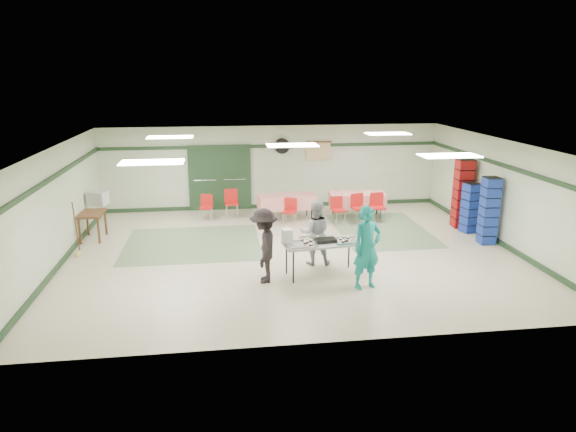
{
  "coord_description": "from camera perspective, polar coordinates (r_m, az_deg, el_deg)",
  "views": [
    {
      "loc": [
        -1.71,
        -12.0,
        4.34
      ],
      "look_at": [
        -0.14,
        -0.3,
        1.03
      ],
      "focal_mm": 32.0,
      "sensor_mm": 36.0,
      "label": 1
    }
  ],
  "objects": [
    {
      "name": "wall_front",
      "position": [
        8.25,
        4.88,
        -5.62
      ],
      "size": [
        11.0,
        0.0,
        11.0
      ],
      "primitive_type": "plane",
      "rotation": [
        -1.57,
        0.0,
        0.0
      ],
      "color": "#B0BCA0",
      "rests_on": "floor"
    },
    {
      "name": "printer_table",
      "position": [
        14.63,
        -20.97,
        -0.02
      ],
      "size": [
        0.63,
        0.95,
        0.74
      ],
      "rotation": [
        0.0,
        0.0,
        -0.03
      ],
      "color": "brown",
      "rests_on": "floor"
    },
    {
      "name": "dining_table_b",
      "position": [
        15.57,
        -0.15,
        1.65
      ],
      "size": [
        1.76,
        0.9,
        0.77
      ],
      "rotation": [
        0.0,
        0.0,
        0.08
      ],
      "color": "red",
      "rests_on": "floor"
    },
    {
      "name": "wall_left",
      "position": [
        12.93,
        -24.44,
        0.88
      ],
      "size": [
        0.0,
        9.0,
        9.0
      ],
      "primitive_type": "plane",
      "rotation": [
        1.57,
        0.0,
        1.57
      ],
      "color": "#B0BCA0",
      "rests_on": "floor"
    },
    {
      "name": "chair_d",
      "position": [
        15.03,
        0.23,
        0.82
      ],
      "size": [
        0.49,
        0.49,
        0.8
      ],
      "rotation": [
        0.0,
        0.0,
        -0.39
      ],
      "color": "red",
      "rests_on": "floor"
    },
    {
      "name": "crate_stack_blue_b",
      "position": [
        14.25,
        21.42,
        0.54
      ],
      "size": [
        0.41,
        0.41,
        1.77
      ],
      "primitive_type": "cube",
      "rotation": [
        0.0,
        0.0,
        -0.06
      ],
      "color": "#192E9A",
      "rests_on": "floor"
    },
    {
      "name": "dining_table_a",
      "position": [
        15.99,
        7.69,
        1.89
      ],
      "size": [
        1.73,
        0.87,
        0.77
      ],
      "rotation": [
        0.0,
        0.0,
        -0.07
      ],
      "color": "red",
      "rests_on": "floor"
    },
    {
      "name": "baseboard_left",
      "position": [
        13.28,
        -23.69,
        -4.5
      ],
      "size": [
        0.06,
        9.0,
        0.12
      ],
      "primitive_type": "cube",
      "rotation": [
        0.0,
        0.0,
        1.57
      ],
      "color": "#1D361F",
      "rests_on": "floor"
    },
    {
      "name": "broom",
      "position": [
        13.46,
        -22.49,
        -1.24
      ],
      "size": [
        0.07,
        0.22,
        1.35
      ],
      "primitive_type": "cylinder",
      "rotation": [
        0.14,
        0.0,
        -0.18
      ],
      "color": "brown",
      "rests_on": "floor"
    },
    {
      "name": "crate_stack_blue_a",
      "position": [
        15.15,
        19.54,
        0.87
      ],
      "size": [
        0.43,
        0.43,
        1.41
      ],
      "primitive_type": "cube",
      "rotation": [
        0.0,
        0.0,
        0.22
      ],
      "color": "#192E9A",
      "rests_on": "floor"
    },
    {
      "name": "floor",
      "position": [
        12.88,
        0.44,
        -4.03
      ],
      "size": [
        11.0,
        11.0,
        0.0
      ],
      "primitive_type": "plane",
      "color": "#C1B69C",
      "rests_on": "ground"
    },
    {
      "name": "wall_back",
      "position": [
        16.86,
        -1.7,
        5.44
      ],
      "size": [
        11.0,
        0.0,
        11.0
      ],
      "primitive_type": "plane",
      "rotation": [
        1.57,
        0.0,
        0.0
      ],
      "color": "#B0BCA0",
      "rests_on": "floor"
    },
    {
      "name": "baseboard_right",
      "position": [
        14.63,
        22.2,
        -2.55
      ],
      "size": [
        0.06,
        9.0,
        0.12
      ],
      "primitive_type": "cube",
      "rotation": [
        0.0,
        0.0,
        1.57
      ],
      "color": "#1D361F",
      "rests_on": "floor"
    },
    {
      "name": "chair_b",
      "position": [
        15.29,
        5.53,
        1.0
      ],
      "size": [
        0.45,
        0.45,
        0.8
      ],
      "rotation": [
        0.0,
        0.0,
        0.22
      ],
      "color": "red",
      "rests_on": "floor"
    },
    {
      "name": "door_frame",
      "position": [
        16.75,
        -7.58,
        4.2
      ],
      "size": [
        2.0,
        0.03,
        2.15
      ],
      "primitive_type": "cube",
      "color": "#1D361F",
      "rests_on": "floor"
    },
    {
      "name": "foam_box_stack",
      "position": [
        11.16,
        -0.1,
        -2.22
      ],
      "size": [
        0.24,
        0.23,
        0.3
      ],
      "primitive_type": "cube",
      "rotation": [
        0.0,
        0.0,
        0.13
      ],
      "color": "white",
      "rests_on": "serving_table"
    },
    {
      "name": "ceiling",
      "position": [
        12.23,
        0.47,
        7.96
      ],
      "size": [
        11.0,
        11.0,
        0.0
      ],
      "primitive_type": "plane",
      "rotation": [
        3.14,
        0.0,
        0.0
      ],
      "color": "silver",
      "rests_on": "wall_back"
    },
    {
      "name": "baking_pan",
      "position": [
        11.26,
        4.19,
        -2.7
      ],
      "size": [
        0.48,
        0.34,
        0.08
      ],
      "primitive_type": "cube",
      "rotation": [
        0.0,
        0.0,
        0.13
      ],
      "color": "black",
      "rests_on": "serving_table"
    },
    {
      "name": "sheet_tray_mid",
      "position": [
        11.37,
        2.97,
        -2.64
      ],
      "size": [
        0.68,
        0.55,
        0.02
      ],
      "primitive_type": "cube",
      "rotation": [
        0.0,
        0.0,
        0.13
      ],
      "color": "silver",
      "rests_on": "serving_table"
    },
    {
      "name": "sheet_tray_right",
      "position": [
        11.33,
        6.59,
        -2.79
      ],
      "size": [
        0.66,
        0.54,
        0.02
      ],
      "primitive_type": "cube",
      "rotation": [
        0.0,
        0.0,
        0.13
      ],
      "color": "silver",
      "rests_on": "serving_table"
    },
    {
      "name": "crate_stack_red",
      "position": [
        15.53,
        18.81,
        2.38
      ],
      "size": [
        0.46,
        0.46,
        1.99
      ],
      "primitive_type": "cube",
      "rotation": [
        0.0,
        0.0,
        -0.06
      ],
      "color": "maroon",
      "rests_on": "floor"
    },
    {
      "name": "double_door_left",
      "position": [
        16.77,
        -9.19,
        4.15
      ],
      "size": [
        0.9,
        0.06,
        2.1
      ],
      "primitive_type": "cube",
      "color": "#939694",
      "rests_on": "floor"
    },
    {
      "name": "sheet_tray_left",
      "position": [
        11.03,
        1.47,
        -3.2
      ],
      "size": [
        0.69,
        0.56,
        0.02
      ],
      "primitive_type": "cube",
      "rotation": [
        0.0,
        0.0,
        0.13
      ],
      "color": "silver",
      "rests_on": "serving_table"
    },
    {
      "name": "green_patch_b",
      "position": [
        14.88,
        10.36,
        -1.54
      ],
      "size": [
        2.5,
        3.5,
        0.01
      ],
      "primitive_type": "cube",
      "color": "slate",
      "rests_on": "floor"
    },
    {
      "name": "chair_a",
      "position": [
        15.44,
        7.82,
        1.23
      ],
      "size": [
        0.48,
        0.48,
        0.87
      ],
      "rotation": [
        0.0,
        0.0,
        0.23
      ],
      "color": "red",
      "rests_on": "floor"
    },
    {
      "name": "volunteer_teal",
      "position": [
        10.65,
        8.77,
        -3.5
      ],
      "size": [
        0.73,
        0.59,
        1.75
      ],
      "primitive_type": "imported",
      "rotation": [
        0.0,
        0.0,
        0.29
      ],
      "color": "teal",
      "rests_on": "floor"
    },
    {
      "name": "chair_loose_b",
      "position": [
        15.74,
        -9.05,
        1.26
      ],
      "size": [
        0.41,
        0.42,
        0.78
      ],
      "rotation": [
        0.0,
        0.0,
        -0.14
      ],
      "color": "red",
      "rests_on": "floor"
    },
    {
      "name": "chair_loose_a",
      "position": [
        15.92,
        -6.31,
        1.76
      ],
      "size": [
        0.43,
        0.43,
        0.88
      ],
      "rotation": [
        0.0,
        0.0,
        0.05
      ],
      "color": "red",
      "rests_on": "floor"
    },
    {
      "name": "office_printer",
      "position": [
        15.37,
        -20.38,
        1.87
      ],
      "size": [
        0.57,
        0.53,
        0.38
      ],
      "primitive_type": "cube",
      "rotation": [
        0.0,
        0.0,
        -0.26
      ],
      "color": "#A8A9A4",
      "rests_on": "printer_table"
    },
    {
      "name": "chair_c",
      "position": [
        15.61,
        9.9,
        1.31
      ],
      "size": [
        0.41,
        0.41,
        0.87
      ],
      "rotation": [
        0.0,
        0.0,
        0.0
      ],
      "color": "red",
      "rests_on": "floor"
    },
    {
      "name": "trim_right",
      "position": [
        14.17,
        23.02,
        5.12
      ],
      "size": [
        0.06,
        9.0,
        0.1
      ],
      "primitive_type": "cube",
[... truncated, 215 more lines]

